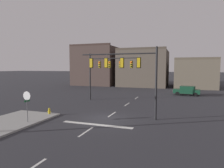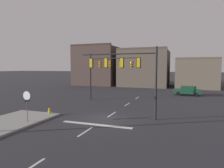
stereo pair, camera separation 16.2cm
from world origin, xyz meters
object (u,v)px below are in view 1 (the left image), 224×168
(signal_mast_near_side, at_px, (129,68))
(fire_hydrant, at_px, (49,112))
(signal_mast_far_side, at_px, (105,68))
(stop_sign, at_px, (27,99))
(car_lot_nearside, at_px, (187,90))

(signal_mast_near_side, bearing_deg, fire_hydrant, -166.65)
(signal_mast_near_side, bearing_deg, signal_mast_far_side, 123.90)
(stop_sign, xyz_separation_m, fire_hydrant, (-0.15, 3.21, -1.82))
(car_lot_nearside, relative_size, fire_hydrant, 6.10)
(car_lot_nearside, xyz_separation_m, fire_hydrant, (-13.60, -20.27, -0.53))
(signal_mast_near_side, distance_m, fire_hydrant, 9.22)
(signal_mast_far_side, distance_m, fire_hydrant, 11.34)
(fire_hydrant, bearing_deg, signal_mast_far_side, 77.50)
(signal_mast_far_side, relative_size, car_lot_nearside, 1.67)
(signal_mast_far_side, distance_m, stop_sign, 13.81)
(stop_sign, bearing_deg, signal_mast_far_side, 81.04)
(car_lot_nearside, distance_m, fire_hydrant, 24.42)
(signal_mast_far_side, height_order, fire_hydrant, signal_mast_far_side)
(signal_mast_far_side, xyz_separation_m, fire_hydrant, (-2.26, -10.18, -4.45))
(signal_mast_near_side, relative_size, signal_mast_far_side, 1.01)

